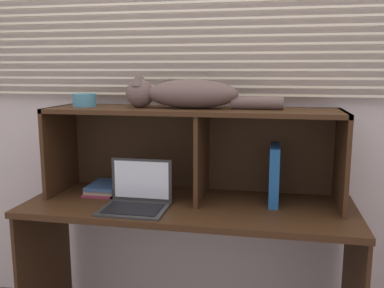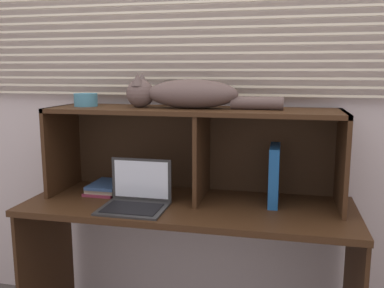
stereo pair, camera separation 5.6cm
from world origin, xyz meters
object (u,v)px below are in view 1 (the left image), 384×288
object	(u,v)px
cat	(185,94)
small_basket	(84,100)
book_stack	(105,188)
binder_upright	(274,174)
laptop	(137,198)

from	to	relation	value
cat	small_basket	bearing A→B (deg)	180.00
cat	small_basket	world-z (taller)	cat
cat	book_stack	bearing A→B (deg)	179.88
cat	small_basket	xyz separation A→B (m)	(-0.53, 0.00, -0.04)
book_stack	small_basket	distance (m)	0.47
cat	binder_upright	world-z (taller)	cat
cat	binder_upright	size ratio (longest dim) A/B	2.72
cat	laptop	size ratio (longest dim) A/B	2.56
binder_upright	cat	bearing A→B (deg)	180.00
laptop	small_basket	size ratio (longest dim) A/B	2.52
small_basket	cat	bearing A→B (deg)	0.00
laptop	small_basket	world-z (taller)	small_basket
book_stack	small_basket	bearing A→B (deg)	-179.43
laptop	book_stack	distance (m)	0.32
cat	book_stack	distance (m)	0.66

